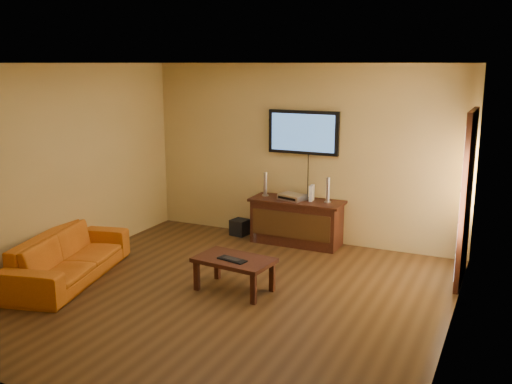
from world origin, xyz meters
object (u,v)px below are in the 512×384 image
Objects in this scene: bottle at (255,237)px; keyboard at (232,259)px; game_console at (312,193)px; television at (303,132)px; sofa at (68,249)px; speaker_left at (265,185)px; subwoofer at (240,227)px; speaker_right at (328,191)px; media_console at (297,222)px; av_receiver at (292,197)px; coffee_table at (234,263)px.

bottle is 2.01m from keyboard.
game_console is at bearing 18.75° from bottle.
game_console is (0.22, -0.18, -0.88)m from television.
sofa is 5.42× the size of speaker_left.
television is at bearing 19.50° from subwoofer.
bottle is at bearing -99.99° from speaker_left.
speaker_right reaches higher than subwoofer.
media_console is at bearing 6.37° from subwoofer.
television is (0.00, 0.23, 1.33)m from media_console.
sofa is 5.23× the size of keyboard.
speaker_left is 1.01m from speaker_right.
keyboard reaches higher than subwoofer.
media_console is 0.39m from av_receiver.
bottle is at bearing 107.31° from keyboard.
speaker_right is 0.26m from game_console.
sofa reaches higher than media_console.
subwoofer is (-0.98, 0.04, -0.22)m from media_console.
coffee_table reaches higher than bottle.
coffee_table is at bearing -75.78° from speaker_left.
speaker_left is 0.49m from av_receiver.
bottle is at bearing -25.67° from subwoofer.
speaker_left is 0.97× the size of keyboard.
media_console is at bearing 90.01° from keyboard.
speaker_right is at bearing -58.28° from sofa.
media_console is 6.00× the size of game_console.
game_console reaches higher than bottle.
speaker_left is 2.28m from keyboard.
subwoofer is at bearing -167.09° from av_receiver.
av_receiver is 2.13m from keyboard.
media_console is 2.05m from coffee_table.
subwoofer is 2.39m from keyboard.
speaker_left is at bearing -161.23° from television.
sofa is 3.53m from game_console.
speaker_right is at bearing 14.63° from bottle.
speaker_right is 0.56m from av_receiver.
speaker_right is 2.09× the size of bottle.
sofa reaches higher than coffee_table.
media_console is at bearing -90.00° from television.
sofa is at bearing -122.67° from bottle.
coffee_table is 2.55× the size of keyboard.
sofa is 5.33× the size of speaker_right.
television is 1.85m from subwoofer.
keyboard is at bearing -89.99° from television.
television is at bearing 89.72° from coffee_table.
speaker_left reaches higher than av_receiver.
sofa is at bearing -129.06° from media_console.
speaker_left is 0.99× the size of av_receiver.
av_receiver is at bearing -173.38° from speaker_right.
speaker_left is 0.76m from game_console.
av_receiver is at bearing 5.12° from subwoofer.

